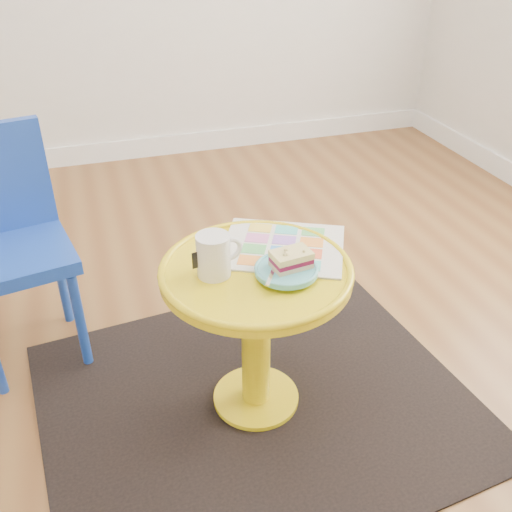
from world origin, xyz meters
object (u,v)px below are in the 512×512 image
object	(u,v)px
side_table	(256,310)
plate	(286,270)
newspaper	(283,247)
mug	(214,254)
chair	(8,234)

from	to	relation	value
side_table	plate	distance (m)	0.18
newspaper	mug	size ratio (longest dim) A/B	2.67
newspaper	mug	distance (m)	0.24
chair	newspaper	bearing A→B (deg)	-39.84
chair	plate	bearing A→B (deg)	-48.83
chair	mug	xyz separation A→B (m)	(0.56, -0.50, 0.12)
newspaper	plate	xyz separation A→B (m)	(-0.04, -0.14, 0.01)
side_table	newspaper	bearing A→B (deg)	37.17
side_table	chair	size ratio (longest dim) A/B	0.68
plate	newspaper	bearing A→B (deg)	73.14
side_table	newspaper	distance (m)	0.20
side_table	mug	distance (m)	0.23
newspaper	plate	world-z (taller)	plate
newspaper	plate	size ratio (longest dim) A/B	2.04
plate	side_table	bearing A→B (deg)	137.16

